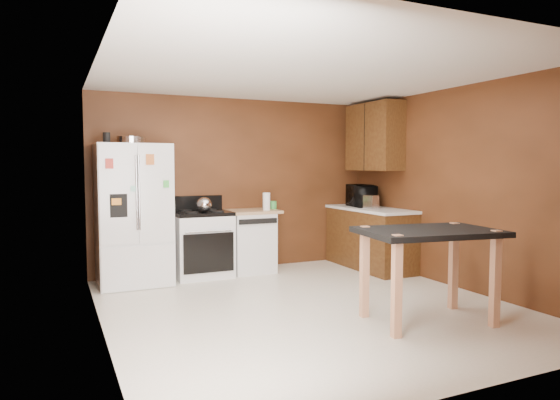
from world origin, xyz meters
TOP-DOWN VIEW (x-y plane):
  - floor at (0.00, 0.00)m, footprint 4.50×4.50m
  - ceiling at (0.00, 0.00)m, footprint 4.50×4.50m
  - wall_back at (0.00, 2.25)m, footprint 4.20×0.00m
  - wall_front at (0.00, -2.25)m, footprint 4.20×0.00m
  - wall_left at (-2.10, 0.00)m, footprint 0.00×4.50m
  - wall_right at (2.10, 0.00)m, footprint 0.00×4.50m
  - roasting_pan at (-1.56, 1.88)m, footprint 0.36×0.36m
  - pen_cup at (-1.87, 1.77)m, footprint 0.09×0.09m
  - kettle at (-0.64, 1.80)m, footprint 0.20×0.20m
  - paper_towel at (0.29, 1.83)m, footprint 0.13×0.13m
  - green_canister at (0.45, 1.98)m, footprint 0.12×0.12m
  - toaster at (1.74, 1.40)m, footprint 0.23×0.30m
  - microwave at (1.80, 1.68)m, footprint 0.46×0.60m
  - refrigerator at (-1.55, 1.86)m, footprint 0.90×0.80m
  - gas_range at (-0.64, 1.92)m, footprint 0.76×0.68m
  - dishwasher at (0.08, 1.95)m, footprint 0.78×0.63m
  - right_cabinets at (1.84, 1.48)m, footprint 0.63×1.58m
  - island at (0.82, -0.94)m, footprint 1.40×1.03m

SIDE VIEW (x-z plane):
  - floor at x=0.00m, z-range 0.00..0.00m
  - dishwasher at x=0.08m, z-range 0.01..0.90m
  - gas_range at x=-0.64m, z-range -0.09..1.01m
  - island at x=0.82m, z-range 0.31..1.24m
  - refrigerator at x=-1.55m, z-range 0.00..1.80m
  - right_cabinets at x=1.84m, z-range -0.32..2.13m
  - green_canister at x=0.45m, z-range 0.89..1.01m
  - toaster at x=1.74m, z-range 0.90..1.09m
  - kettle at x=-0.64m, z-range 0.90..1.10m
  - paper_towel at x=0.29m, z-range 0.89..1.14m
  - microwave at x=1.80m, z-range 0.90..1.20m
  - wall_back at x=0.00m, z-range -0.85..3.35m
  - wall_front at x=0.00m, z-range -0.85..3.35m
  - wall_left at x=-2.10m, z-range -1.00..3.50m
  - wall_right at x=2.10m, z-range -1.00..3.50m
  - roasting_pan at x=-1.56m, z-range 1.80..1.89m
  - pen_cup at x=-1.87m, z-range 1.80..1.93m
  - ceiling at x=0.00m, z-range 2.50..2.50m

